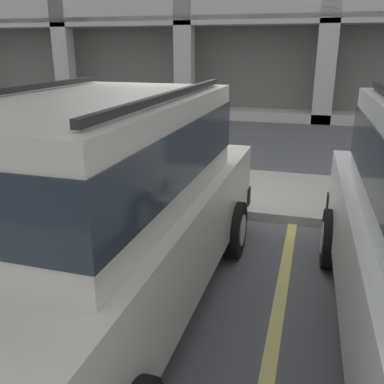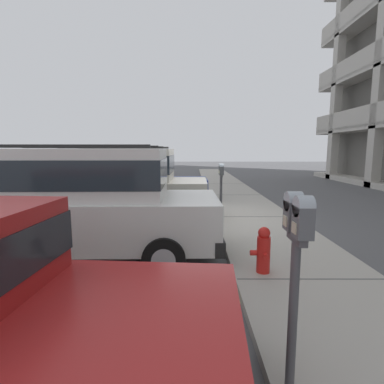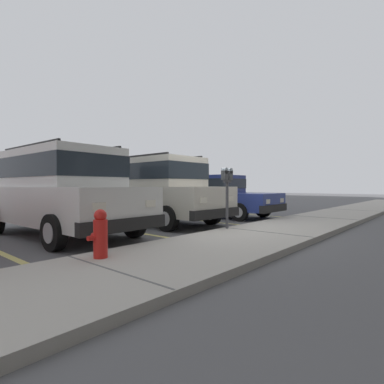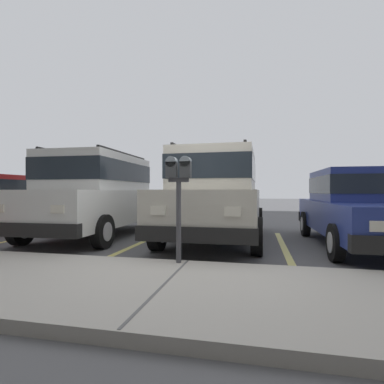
{
  "view_description": "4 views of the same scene",
  "coord_description": "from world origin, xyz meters",
  "px_view_note": "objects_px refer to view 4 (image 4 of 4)",
  "views": [
    {
      "loc": [
        1.64,
        -5.46,
        2.35
      ],
      "look_at": [
        0.34,
        -0.95,
        0.75
      ],
      "focal_mm": 40.0,
      "sensor_mm": 36.0,
      "label": 1
    },
    {
      "loc": [
        8.06,
        -0.42,
        1.96
      ],
      "look_at": [
        0.17,
        -0.43,
        0.83
      ],
      "focal_mm": 28.0,
      "sensor_mm": 36.0,
      "label": 2
    },
    {
      "loc": [
        6.11,
        4.44,
        1.16
      ],
      "look_at": [
        -0.05,
        -0.9,
        0.98
      ],
      "focal_mm": 28.0,
      "sensor_mm": 36.0,
      "label": 3
    },
    {
      "loc": [
        -0.96,
        4.34,
        1.11
      ],
      "look_at": [
        0.2,
        -0.99,
        1.09
      ],
      "focal_mm": 28.0,
      "sensor_mm": 36.0,
      "label": 4
    }
  ],
  "objects_px": {
    "silver_suv": "(217,192)",
    "red_sedan": "(360,205)",
    "parking_meter_near": "(179,183)",
    "dark_hatchback": "(98,192)"
  },
  "relations": [
    {
      "from": "silver_suv",
      "to": "red_sedan",
      "type": "bearing_deg",
      "value": 176.53
    },
    {
      "from": "red_sedan",
      "to": "parking_meter_near",
      "type": "distance_m",
      "value": 4.01
    },
    {
      "from": "parking_meter_near",
      "to": "red_sedan",
      "type": "bearing_deg",
      "value": -140.31
    },
    {
      "from": "red_sedan",
      "to": "parking_meter_near",
      "type": "height_order",
      "value": "parking_meter_near"
    },
    {
      "from": "silver_suv",
      "to": "dark_hatchback",
      "type": "distance_m",
      "value": 2.95
    },
    {
      "from": "silver_suv",
      "to": "dark_hatchback",
      "type": "xyz_separation_m",
      "value": [
        2.94,
        0.06,
        0.0
      ]
    },
    {
      "from": "red_sedan",
      "to": "dark_hatchback",
      "type": "bearing_deg",
      "value": -2.43
    },
    {
      "from": "red_sedan",
      "to": "dark_hatchback",
      "type": "relative_size",
      "value": 0.93
    },
    {
      "from": "silver_suv",
      "to": "parking_meter_near",
      "type": "distance_m",
      "value": 2.77
    },
    {
      "from": "red_sedan",
      "to": "parking_meter_near",
      "type": "bearing_deg",
      "value": 38.76
    }
  ]
}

